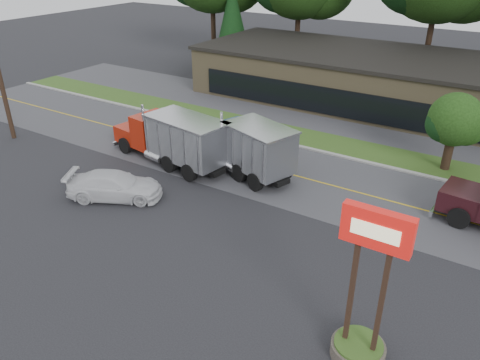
{
  "coord_description": "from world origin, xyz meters",
  "views": [
    {
      "loc": [
        13.34,
        -14.7,
        13.07
      ],
      "look_at": [
        1.66,
        3.73,
        1.8
      ],
      "focal_mm": 35.0,
      "sensor_mm": 36.0,
      "label": 1
    }
  ],
  "objects_px": {
    "dump_truck_red": "(174,138)",
    "rally_car": "(115,185)",
    "dump_truck_blue": "(248,146)",
    "bilo_sign": "(364,312)"
  },
  "relations": [
    {
      "from": "dump_truck_blue",
      "to": "dump_truck_red",
      "type": "bearing_deg",
      "value": 34.63
    },
    {
      "from": "rally_car",
      "to": "dump_truck_blue",
      "type": "bearing_deg",
      "value": -63.22
    },
    {
      "from": "rally_car",
      "to": "dump_truck_red",
      "type": "bearing_deg",
      "value": -27.67
    },
    {
      "from": "dump_truck_red",
      "to": "dump_truck_blue",
      "type": "relative_size",
      "value": 1.21
    },
    {
      "from": "dump_truck_blue",
      "to": "rally_car",
      "type": "distance_m",
      "value": 8.23
    },
    {
      "from": "bilo_sign",
      "to": "rally_car",
      "type": "xyz_separation_m",
      "value": [
        -15.5,
        3.59,
        -1.26
      ]
    },
    {
      "from": "dump_truck_red",
      "to": "rally_car",
      "type": "height_order",
      "value": "dump_truck_red"
    },
    {
      "from": "dump_truck_red",
      "to": "rally_car",
      "type": "bearing_deg",
      "value": 99.36
    },
    {
      "from": "dump_truck_blue",
      "to": "rally_car",
      "type": "bearing_deg",
      "value": 74.06
    },
    {
      "from": "dump_truck_blue",
      "to": "bilo_sign",
      "type": "bearing_deg",
      "value": 155.45
    }
  ]
}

